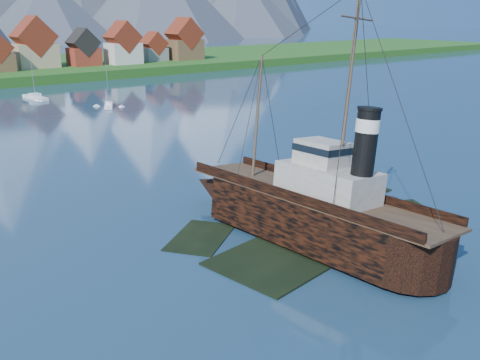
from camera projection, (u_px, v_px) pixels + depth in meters
ground at (308, 234)px, 53.89m from camera, size 1400.00×1400.00×0.00m
shoal at (305, 226)px, 56.65m from camera, size 31.71×21.24×1.14m
tugboat_wreck at (299, 207)px, 52.39m from camera, size 7.28×31.38×24.87m
sailboat_e at (35, 98)px, 136.75m from camera, size 3.36×10.60×12.11m
sailboat_f at (109, 106)px, 125.41m from camera, size 4.86×7.00×10.54m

